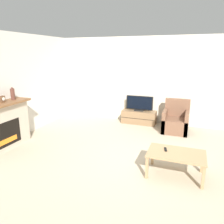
% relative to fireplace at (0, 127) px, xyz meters
% --- Properties ---
extents(ground_plane, '(24.00, 24.00, 0.00)m').
position_rel_fireplace_xyz_m(ground_plane, '(3.35, 0.33, -0.56)').
color(ground_plane, tan).
extents(wall_back, '(12.00, 0.06, 2.70)m').
position_rel_fireplace_xyz_m(wall_back, '(3.35, 3.33, 0.79)').
color(wall_back, beige).
rests_on(wall_back, ground).
extents(fireplace, '(0.49, 1.61, 1.09)m').
position_rel_fireplace_xyz_m(fireplace, '(0.00, 0.00, 0.00)').
color(fireplace, '#B7A893').
rests_on(fireplace, ground).
extents(mantel_vase_right, '(0.10, 0.10, 0.31)m').
position_rel_fireplace_xyz_m(mantel_vase_right, '(0.02, 0.48, 0.68)').
color(mantel_vase_right, '#512D23').
rests_on(mantel_vase_right, fireplace).
extents(mantel_clock, '(0.08, 0.11, 0.15)m').
position_rel_fireplace_xyz_m(mantel_clock, '(0.02, 0.16, 0.61)').
color(mantel_clock, brown).
rests_on(mantel_clock, fireplace).
extents(tv_stand, '(1.08, 0.42, 0.42)m').
position_rel_fireplace_xyz_m(tv_stand, '(2.55, 3.05, -0.35)').
color(tv_stand, brown).
rests_on(tv_stand, ground).
extents(tv, '(0.85, 0.18, 0.48)m').
position_rel_fireplace_xyz_m(tv, '(2.55, 3.05, 0.08)').
color(tv, black).
rests_on(tv, tv_stand).
extents(armchair, '(0.70, 0.76, 0.91)m').
position_rel_fireplace_xyz_m(armchair, '(3.71, 2.70, -0.26)').
color(armchair, brown).
rests_on(armchair, ground).
extents(coffee_table, '(1.02, 0.65, 0.45)m').
position_rel_fireplace_xyz_m(coffee_table, '(3.91, 0.24, -0.16)').
color(coffee_table, '#A37F56').
rests_on(coffee_table, ground).
extents(remote, '(0.07, 0.16, 0.02)m').
position_rel_fireplace_xyz_m(remote, '(3.71, 0.30, -0.10)').
color(remote, black).
rests_on(remote, coffee_table).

